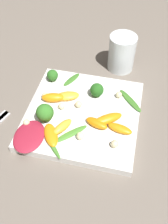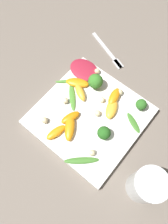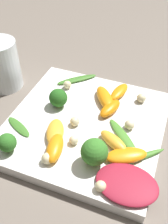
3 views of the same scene
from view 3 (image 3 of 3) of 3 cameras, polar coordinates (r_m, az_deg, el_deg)
ground_plane at (r=0.51m, az=0.34°, el=-3.83°), size 2.40×2.40×0.00m
plate at (r=0.50m, az=0.35°, el=-2.98°), size 0.28×0.28×0.02m
drinking_glass at (r=0.61m, az=-17.54°, el=9.74°), size 0.08×0.08×0.11m
radicchio_leaf_0 at (r=0.41m, az=9.33°, el=-15.15°), size 0.10×0.07×0.01m
orange_segment_0 at (r=0.51m, az=5.72°, el=0.81°), size 0.04×0.06×0.02m
orange_segment_1 at (r=0.44m, az=-6.35°, el=-7.74°), size 0.04×0.07×0.02m
orange_segment_2 at (r=0.53m, az=4.60°, el=2.99°), size 0.07×0.08×0.02m
orange_segment_3 at (r=0.46m, az=-6.29°, el=-4.38°), size 0.05×0.07×0.02m
orange_segment_4 at (r=0.45m, az=6.43°, el=-6.34°), size 0.06×0.05×0.02m
orange_segment_5 at (r=0.44m, az=9.17°, el=-9.30°), size 0.08×0.06×0.02m
orange_segment_6 at (r=0.55m, az=7.70°, el=4.39°), size 0.04×0.06×0.02m
broccoli_floret_0 at (r=0.45m, az=-16.39°, el=-6.45°), size 0.03×0.03×0.04m
broccoli_floret_1 at (r=0.51m, az=-5.63°, el=3.05°), size 0.04×0.04×0.04m
broccoli_floret_2 at (r=0.41m, az=2.29°, el=-8.72°), size 0.04×0.04×0.05m
arugula_sprig_0 at (r=0.59m, az=-1.55°, el=7.12°), size 0.08×0.07×0.01m
arugula_sprig_1 at (r=0.47m, az=8.47°, el=-5.15°), size 0.08×0.08×0.01m
arugula_sprig_2 at (r=0.44m, az=12.18°, el=-9.59°), size 0.07×0.07×0.01m
arugula_sprig_3 at (r=0.49m, az=-14.04°, el=-3.10°), size 0.07×0.04×0.00m
macadamia_nut_0 at (r=0.56m, az=-3.66°, el=5.94°), size 0.02×0.02×0.02m
macadamia_nut_1 at (r=0.48m, az=-2.02°, el=-2.07°), size 0.02×0.02×0.02m
macadamia_nut_2 at (r=0.40m, az=3.64°, el=-15.83°), size 0.02×0.02×0.02m
macadamia_nut_3 at (r=0.43m, az=-8.04°, el=-9.98°), size 0.02×0.02×0.02m
macadamia_nut_4 at (r=0.48m, az=9.91°, el=-2.73°), size 0.02×0.02×0.02m
macadamia_nut_5 at (r=0.45m, az=-2.30°, el=-6.08°), size 0.02×0.02×0.02m
macadamia_nut_6 at (r=0.54m, az=12.37°, el=2.98°), size 0.02×0.02×0.02m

